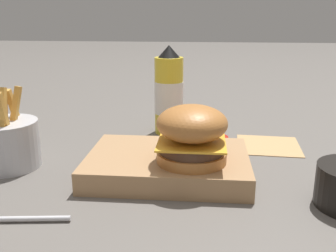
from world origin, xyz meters
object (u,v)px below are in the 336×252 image
object	(u,v)px
ketchup_bottle	(169,94)
serving_board	(168,164)
burger	(192,134)
fries_basket	(7,143)

from	to	relation	value
ketchup_bottle	serving_board	bearing A→B (deg)	-85.17
serving_board	burger	world-z (taller)	burger
ketchup_bottle	burger	bearing A→B (deg)	-77.29
serving_board	fries_basket	xyz separation A→B (m)	(-0.29, 0.01, 0.03)
burger	fries_basket	bearing A→B (deg)	173.37
burger	fries_basket	distance (m)	0.34
serving_board	ketchup_bottle	distance (m)	0.25
burger	serving_board	bearing A→B (deg)	144.01
serving_board	fries_basket	size ratio (longest dim) A/B	1.82
fries_basket	burger	bearing A→B (deg)	-6.63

